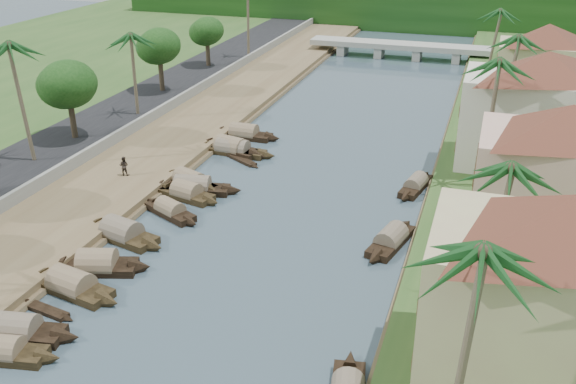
% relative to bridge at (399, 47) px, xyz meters
% --- Properties ---
extents(ground, '(220.00, 220.00, 0.00)m').
position_rel_bridge_xyz_m(ground, '(-0.00, -72.00, -1.72)').
color(ground, '#3A4C57').
rests_on(ground, ground).
extents(left_bank, '(10.00, 180.00, 0.80)m').
position_rel_bridge_xyz_m(left_bank, '(-16.00, -52.00, -1.32)').
color(left_bank, brown).
rests_on(left_bank, ground).
extents(right_bank, '(16.00, 180.00, 1.20)m').
position_rel_bridge_xyz_m(right_bank, '(19.00, -52.00, -1.12)').
color(right_bank, '#2A4B1E').
rests_on(right_bank, ground).
extents(road, '(8.00, 180.00, 1.40)m').
position_rel_bridge_xyz_m(road, '(-24.50, -52.00, -1.02)').
color(road, black).
rests_on(road, ground).
extents(retaining_wall, '(0.40, 180.00, 1.10)m').
position_rel_bridge_xyz_m(retaining_wall, '(-20.20, -52.00, -0.37)').
color(retaining_wall, slate).
rests_on(retaining_wall, left_bank).
extents(treeline, '(120.00, 14.00, 8.00)m').
position_rel_bridge_xyz_m(treeline, '(-0.00, 28.00, 2.28)').
color(treeline, '#12370F').
rests_on(treeline, ground).
extents(bridge, '(28.00, 4.00, 2.40)m').
position_rel_bridge_xyz_m(bridge, '(0.00, 0.00, 0.00)').
color(bridge, '#99998F').
rests_on(bridge, ground).
extents(building_near, '(14.85, 14.85, 10.20)m').
position_rel_bridge_xyz_m(building_near, '(18.99, -74.00, 4.66)').
color(building_near, '#C0BB81').
rests_on(building_near, right_bank).
extents(building_mid, '(14.11, 14.11, 9.70)m').
position_rel_bridge_xyz_m(building_mid, '(19.99, -58.00, 4.41)').
color(building_mid, '#D4AE96').
rests_on(building_mid, right_bank).
extents(building_far, '(15.59, 15.59, 10.20)m').
position_rel_bridge_xyz_m(building_far, '(18.99, -44.00, 4.66)').
color(building_far, beige).
rests_on(building_far, right_bank).
extents(building_distant, '(12.62, 12.62, 9.20)m').
position_rel_bridge_xyz_m(building_distant, '(19.99, -24.00, 4.16)').
color(building_distant, '#C0BB81').
rests_on(building_distant, right_bank).
extents(sampan_2, '(7.31, 2.71, 1.93)m').
position_rel_bridge_xyz_m(sampan_2, '(-8.93, -79.70, -1.31)').
color(sampan_2, black).
rests_on(sampan_2, ground).
extents(sampan_3, '(8.24, 3.07, 2.18)m').
position_rel_bridge_xyz_m(sampan_3, '(-9.45, -77.92, -1.31)').
color(sampan_3, black).
rests_on(sampan_3, ground).
extents(sampan_4, '(8.23, 3.30, 2.28)m').
position_rel_bridge_xyz_m(sampan_4, '(-9.13, -72.88, -1.30)').
color(sampan_4, black).
rests_on(sampan_4, ground).
extents(sampan_5, '(7.59, 3.91, 2.35)m').
position_rel_bridge_xyz_m(sampan_5, '(-8.99, -70.17, -1.30)').
color(sampan_5, black).
rests_on(sampan_5, ground).
extents(sampan_6, '(8.28, 3.82, 2.39)m').
position_rel_bridge_xyz_m(sampan_6, '(-9.83, -65.70, -1.30)').
color(sampan_6, black).
rests_on(sampan_6, ground).
extents(sampan_7, '(6.70, 4.19, 1.86)m').
position_rel_bridge_xyz_m(sampan_7, '(-8.25, -61.12, -1.32)').
color(sampan_7, black).
rests_on(sampan_7, ground).
extents(sampan_8, '(6.97, 3.17, 2.12)m').
position_rel_bridge_xyz_m(sampan_8, '(-8.45, -57.79, -1.31)').
color(sampan_8, black).
rests_on(sampan_8, ground).
extents(sampan_9, '(8.91, 3.39, 2.21)m').
position_rel_bridge_xyz_m(sampan_9, '(-8.51, -56.51, -1.31)').
color(sampan_9, black).
rests_on(sampan_9, ground).
extents(sampan_10, '(7.73, 4.46, 2.14)m').
position_rel_bridge_xyz_m(sampan_10, '(-9.35, -55.44, -1.31)').
color(sampan_10, black).
rests_on(sampan_10, ground).
extents(sampan_11, '(8.70, 4.00, 2.42)m').
position_rel_bridge_xyz_m(sampan_11, '(-9.10, -46.71, -1.30)').
color(sampan_11, black).
rests_on(sampan_11, ground).
extents(sampan_12, '(9.40, 2.25, 2.21)m').
position_rel_bridge_xyz_m(sampan_12, '(-8.76, -46.98, -1.31)').
color(sampan_12, black).
rests_on(sampan_12, ground).
extents(sampan_13, '(8.30, 2.10, 2.26)m').
position_rel_bridge_xyz_m(sampan_13, '(-9.43, -42.29, -1.31)').
color(sampan_13, black).
rests_on(sampan_13, ground).
extents(sampan_15, '(3.26, 7.72, 2.05)m').
position_rel_bridge_xyz_m(sampan_15, '(9.26, -60.48, -1.31)').
color(sampan_15, black).
rests_on(sampan_15, ground).
extents(sampan_16, '(2.68, 7.18, 1.79)m').
position_rel_bridge_xyz_m(sampan_16, '(9.61, -50.01, -1.32)').
color(sampan_16, black).
rests_on(sampan_16, ground).
extents(canoe_1, '(4.67, 1.53, 0.75)m').
position_rel_bridge_xyz_m(canoe_1, '(-9.35, -75.31, -1.62)').
color(canoe_1, black).
rests_on(canoe_1, ground).
extents(canoe_2, '(5.15, 3.58, 0.81)m').
position_rel_bridge_xyz_m(canoe_2, '(-7.29, -48.51, -1.62)').
color(canoe_2, black).
rests_on(canoe_2, ground).
extents(palm_0, '(3.20, 3.20, 12.05)m').
position_rel_bridge_xyz_m(palm_0, '(15.00, -80.75, 9.72)').
color(palm_0, brown).
rests_on(palm_0, ground).
extents(palm_1, '(3.20, 3.20, 10.15)m').
position_rel_bridge_xyz_m(palm_1, '(16.00, -67.40, 7.88)').
color(palm_1, brown).
rests_on(palm_1, ground).
extents(palm_2, '(3.20, 3.20, 12.01)m').
position_rel_bridge_xyz_m(palm_2, '(15.00, -50.22, 9.68)').
color(palm_2, brown).
rests_on(palm_2, ground).
extents(palm_3, '(3.20, 3.20, 11.29)m').
position_rel_bridge_xyz_m(palm_3, '(16.00, -35.97, 8.99)').
color(palm_3, brown).
rests_on(palm_3, ground).
extents(palm_5, '(3.20, 3.20, 12.00)m').
position_rel_bridge_xyz_m(palm_5, '(-24.00, -57.35, 9.87)').
color(palm_5, brown).
rests_on(palm_5, ground).
extents(palm_6, '(3.20, 3.20, 10.14)m').
position_rel_bridge_xyz_m(palm_6, '(-22.00, -42.22, 8.08)').
color(palm_6, brown).
rests_on(palm_6, ground).
extents(palm_7, '(3.20, 3.20, 10.76)m').
position_rel_bridge_xyz_m(palm_7, '(14.00, -16.19, 8.48)').
color(palm_7, brown).
rests_on(palm_7, ground).
extents(tree_3, '(5.44, 5.44, 7.57)m').
position_rel_bridge_xyz_m(tree_3, '(-24.00, -50.95, 4.94)').
color(tree_3, '#4B3E2B').
rests_on(tree_3, ground).
extents(tree_4, '(4.99, 4.99, 7.46)m').
position_rel_bridge_xyz_m(tree_4, '(-24.00, -32.84, 5.00)').
color(tree_4, '#4B3E2B').
rests_on(tree_4, ground).
extents(tree_5, '(4.44, 4.44, 6.60)m').
position_rel_bridge_xyz_m(tree_5, '(-24.00, -19.17, 4.36)').
color(tree_5, '#4B3E2B').
rests_on(tree_5, ground).
extents(person_far, '(0.93, 0.77, 1.73)m').
position_rel_bridge_xyz_m(person_far, '(-15.00, -56.66, -0.06)').
color(person_far, '#2F2721').
rests_on(person_far, left_bank).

